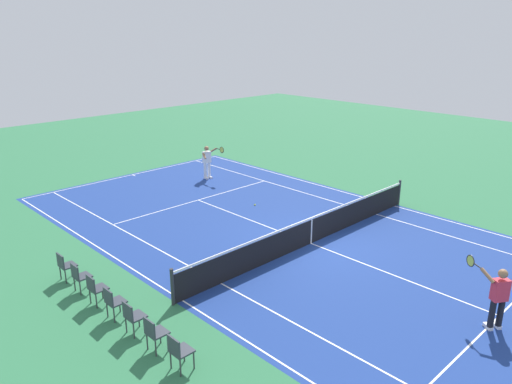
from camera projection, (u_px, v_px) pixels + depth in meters
ground_plane at (311, 243)px, 17.25m from camera, size 60.00×60.00×0.00m
court_slab at (311, 243)px, 17.25m from camera, size 24.20×11.40×0.00m
court_line_markings at (311, 243)px, 17.24m from camera, size 23.85×11.05×0.01m
tennis_net at (311, 230)px, 17.09m from camera, size 0.10×11.70×1.08m
tennis_player_near at (207, 160)px, 24.46m from camera, size 1.07×0.78×1.70m
tennis_player_far at (498, 295)px, 12.07m from camera, size 1.18×0.75×1.70m
tennis_ball at (255, 205)px, 20.93m from camera, size 0.07×0.07×0.07m
spectator_chair_0 at (179, 350)px, 10.67m from camera, size 0.44×0.44×0.88m
spectator_chair_1 at (154, 332)px, 11.32m from camera, size 0.44×0.44×0.88m
spectator_chair_2 at (132, 315)px, 11.97m from camera, size 0.44×0.44×0.88m
spectator_chair_3 at (113, 301)px, 12.61m from camera, size 0.44×0.44×0.88m
spectator_chair_4 at (95, 287)px, 13.26m from camera, size 0.44×0.44×0.88m
spectator_chair_5 at (80, 275)px, 13.91m from camera, size 0.44×0.44×0.88m
spectator_chair_6 at (65, 264)px, 14.55m from camera, size 0.44×0.44×0.88m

